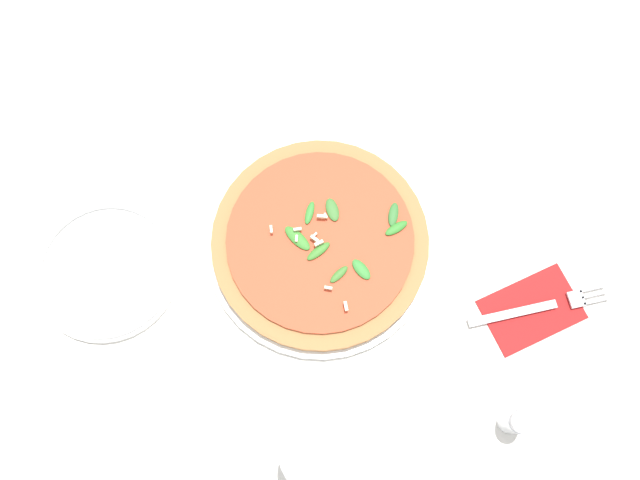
% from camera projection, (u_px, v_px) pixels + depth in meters
% --- Properties ---
extents(ground_plane, '(6.00, 6.00, 0.00)m').
position_uv_depth(ground_plane, '(345.00, 240.00, 0.92)').
color(ground_plane, silver).
extents(pizza_arugula_main, '(0.33, 0.33, 0.05)m').
position_uv_depth(pizza_arugula_main, '(320.00, 242.00, 0.90)').
color(pizza_arugula_main, white).
rests_on(pizza_arugula_main, ground_plane).
extents(wine_glass, '(0.09, 0.09, 0.18)m').
position_uv_depth(wine_glass, '(321.00, 448.00, 0.72)').
color(wine_glass, white).
rests_on(wine_glass, ground_plane).
extents(napkin, '(0.15, 0.11, 0.01)m').
position_uv_depth(napkin, '(532.00, 309.00, 0.89)').
color(napkin, '#B21E1E').
rests_on(napkin, ground_plane).
extents(fork, '(0.21, 0.02, 0.00)m').
position_uv_depth(fork, '(538.00, 308.00, 0.88)').
color(fork, silver).
rests_on(fork, ground_plane).
extents(side_plate_white, '(0.21, 0.21, 0.02)m').
position_uv_depth(side_plate_white, '(107.00, 270.00, 0.90)').
color(side_plate_white, white).
rests_on(side_plate_white, ground_plane).
extents(shaker_pepper, '(0.03, 0.03, 0.07)m').
position_uv_depth(shaker_pepper, '(516.00, 421.00, 0.82)').
color(shaker_pepper, silver).
rests_on(shaker_pepper, ground_plane).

